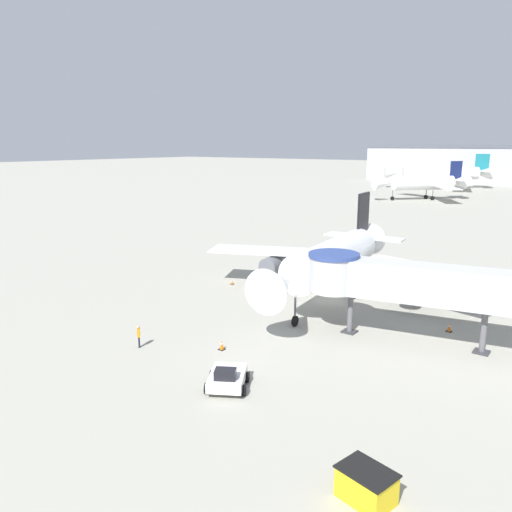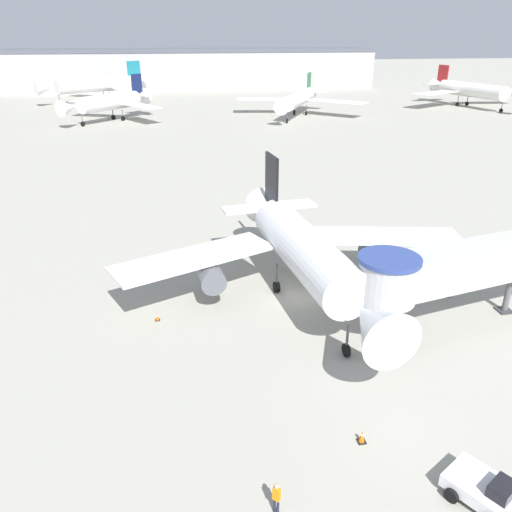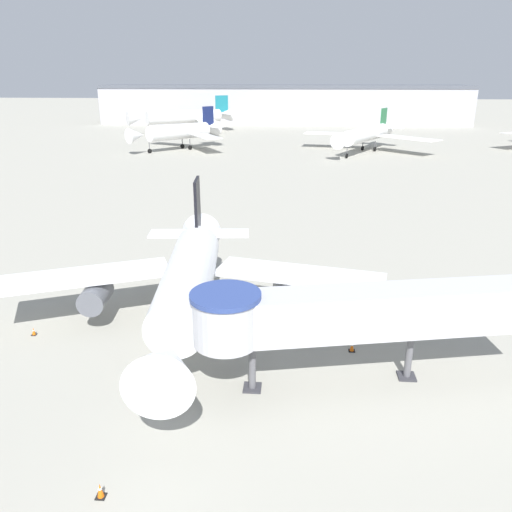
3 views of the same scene
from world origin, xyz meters
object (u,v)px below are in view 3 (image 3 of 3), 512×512
(jet_bridge, at_px, (345,313))
(background_jet_green_tail, at_px, (367,134))
(main_airplane, at_px, (189,279))
(traffic_cone_starboard_wing, at_px, (352,347))
(traffic_cone_near_nose, at_px, (100,491))
(traffic_cone_port_wing, at_px, (34,332))
(background_jet_teal_tail, at_px, (186,117))
(background_jet_navy_tail, at_px, (180,132))

(jet_bridge, distance_m, background_jet_green_tail, 102.26)
(jet_bridge, bearing_deg, main_airplane, 139.07)
(main_airplane, xyz_separation_m, traffic_cone_starboard_wing, (11.71, -2.12, -3.82))
(traffic_cone_starboard_wing, bearing_deg, traffic_cone_near_nose, -132.61)
(traffic_cone_port_wing, height_order, background_jet_teal_tail, background_jet_teal_tail)
(traffic_cone_port_wing, bearing_deg, main_airplane, 8.17)
(traffic_cone_starboard_wing, xyz_separation_m, background_jet_teal_tail, (-40.74, 138.93, 4.73))
(main_airplane, bearing_deg, traffic_cone_near_nose, -99.09)
(jet_bridge, bearing_deg, traffic_cone_port_wing, 157.34)
(main_airplane, bearing_deg, jet_bridge, -34.91)
(traffic_cone_port_wing, bearing_deg, background_jet_navy_tail, 96.17)
(main_airplane, height_order, background_jet_teal_tail, background_jet_teal_tail)
(main_airplane, height_order, background_jet_green_tail, background_jet_green_tail)
(main_airplane, height_order, traffic_cone_port_wing, main_airplane)
(background_jet_navy_tail, xyz_separation_m, background_jet_green_tail, (47.00, -0.32, -0.18))
(traffic_cone_near_nose, bearing_deg, main_airplane, 86.48)
(traffic_cone_port_wing, xyz_separation_m, traffic_cone_starboard_wing, (23.18, -0.48, 0.07))
(traffic_cone_near_nose, relative_size, traffic_cone_starboard_wing, 1.02)
(background_jet_green_tail, bearing_deg, main_airplane, -76.79)
(jet_bridge, bearing_deg, traffic_cone_starboard_wing, 62.32)
(traffic_cone_port_wing, xyz_separation_m, background_jet_navy_tail, (-10.51, 97.24, 4.30))
(jet_bridge, xyz_separation_m, traffic_cone_port_wing, (-22.07, 4.31, -4.51))
(main_airplane, relative_size, background_jet_green_tail, 0.92)
(traffic_cone_port_wing, distance_m, background_jet_navy_tail, 97.90)
(jet_bridge, relative_size, background_jet_green_tail, 0.65)
(jet_bridge, distance_m, traffic_cone_near_nose, 15.91)
(main_airplane, distance_m, traffic_cone_starboard_wing, 12.50)
(traffic_cone_near_nose, xyz_separation_m, background_jet_teal_tail, (-28.05, 152.72, 4.73))
(main_airplane, bearing_deg, traffic_cone_starboard_wing, -15.85)
(background_jet_navy_tail, distance_m, background_jet_teal_tail, 41.81)
(main_airplane, bearing_deg, background_jet_navy_tail, 97.37)
(jet_bridge, bearing_deg, background_jet_navy_tail, 96.19)
(background_jet_green_tail, bearing_deg, background_jet_navy_tail, -152.46)
(background_jet_green_tail, relative_size, background_jet_teal_tail, 0.92)
(background_jet_green_tail, distance_m, background_jet_teal_tail, 68.17)
(background_jet_green_tail, bearing_deg, jet_bridge, -70.18)
(traffic_cone_near_nose, height_order, background_jet_teal_tail, background_jet_teal_tail)
(background_jet_navy_tail, bearing_deg, background_jet_teal_tail, 142.02)
(jet_bridge, xyz_separation_m, background_jet_green_tail, (14.42, 101.24, -0.39))
(traffic_cone_near_nose, xyz_separation_m, traffic_cone_port_wing, (-10.48, 14.27, -0.08))
(traffic_cone_port_wing, height_order, background_jet_navy_tail, background_jet_navy_tail)
(traffic_cone_near_nose, bearing_deg, traffic_cone_starboard_wing, 47.39)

